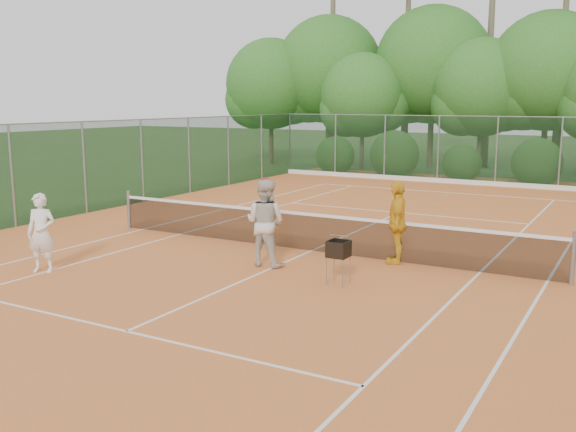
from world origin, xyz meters
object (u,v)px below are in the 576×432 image
(ball_hopper, at_px, (339,250))
(player_white, at_px, (41,233))
(player_yellow, at_px, (397,222))
(player_center_grp, at_px, (265,222))

(ball_hopper, bearing_deg, player_white, -151.87)
(player_white, height_order, ball_hopper, player_white)
(player_white, relative_size, player_yellow, 0.91)
(player_yellow, distance_m, ball_hopper, 2.30)
(player_white, xyz_separation_m, ball_hopper, (5.98, 2.26, -0.14))
(player_white, height_order, player_yellow, player_yellow)
(player_white, distance_m, player_center_grp, 4.83)
(player_yellow, xyz_separation_m, ball_hopper, (-0.41, -2.25, -0.23))
(player_white, relative_size, ball_hopper, 1.90)
(player_white, bearing_deg, ball_hopper, -2.98)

